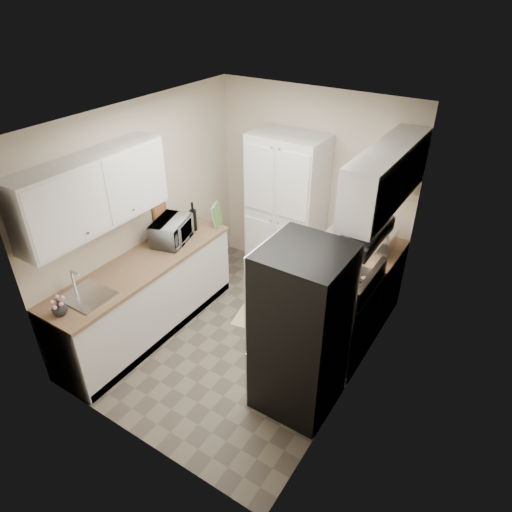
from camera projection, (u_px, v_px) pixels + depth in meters
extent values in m
plane|color=#665B4C|center=(242.00, 338.00, 5.24)|extent=(3.20, 3.20, 0.00)
cube|color=beige|center=(312.00, 190.00, 5.72)|extent=(2.60, 0.04, 2.50)
cube|color=beige|center=(120.00, 335.00, 3.44)|extent=(2.60, 0.04, 2.50)
cube|color=beige|center=(145.00, 213.00, 5.18)|extent=(0.04, 3.20, 2.50)
cube|color=beige|center=(362.00, 285.00, 3.98)|extent=(0.04, 3.20, 2.50)
cube|color=white|center=(237.00, 119.00, 3.92)|extent=(2.60, 3.20, 0.04)
cube|color=silver|center=(93.00, 192.00, 4.26)|extent=(0.33, 1.60, 0.70)
cube|color=silver|center=(386.00, 182.00, 4.30)|extent=(0.33, 1.55, 0.58)
cube|color=#99999E|center=(358.00, 233.00, 4.23)|extent=(0.45, 0.76, 0.13)
cube|color=#B7B7BC|center=(88.00, 296.00, 4.39)|extent=(0.45, 0.40, 0.02)
cube|color=brown|center=(159.00, 212.00, 5.35)|extent=(0.02, 0.22, 0.22)
cube|color=silver|center=(286.00, 213.00, 5.74)|extent=(0.90, 0.55, 2.00)
cube|color=silver|center=(147.00, 298.00, 5.16)|extent=(0.60, 2.30, 0.88)
cube|color=#846647|center=(142.00, 264.00, 4.91)|extent=(0.63, 2.33, 0.04)
cube|color=silver|center=(366.00, 283.00, 5.41)|extent=(0.60, 0.80, 0.88)
cube|color=#846647|center=(372.00, 250.00, 5.16)|extent=(0.63, 0.83, 0.04)
cube|color=#B7B7BC|center=(337.00, 319.00, 4.84)|extent=(0.64, 0.76, 0.90)
cube|color=black|center=(341.00, 283.00, 4.59)|extent=(0.66, 0.78, 0.03)
cube|color=black|center=(370.00, 283.00, 4.40)|extent=(0.06, 0.76, 0.22)
cube|color=tan|center=(300.00, 306.00, 4.86)|extent=(0.01, 0.16, 0.42)
cube|color=#F0E9C4|center=(311.00, 295.00, 5.03)|extent=(0.01, 0.16, 0.42)
cube|color=#B7B7BC|center=(301.00, 331.00, 4.07)|extent=(0.70, 0.72, 1.70)
imported|color=silver|center=(172.00, 231.00, 5.22)|extent=(0.47, 0.57, 0.28)
cylinder|color=black|center=(193.00, 218.00, 5.44)|extent=(0.08, 0.08, 0.33)
imported|color=white|center=(59.00, 308.00, 4.13)|extent=(0.16, 0.16, 0.14)
cube|color=#579A40|center=(218.00, 215.00, 5.55)|extent=(0.10, 0.22, 0.28)
cube|color=silver|center=(377.00, 242.00, 5.03)|extent=(0.35, 0.43, 0.24)
cube|color=beige|center=(264.00, 308.00, 5.69)|extent=(0.71, 0.97, 0.01)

